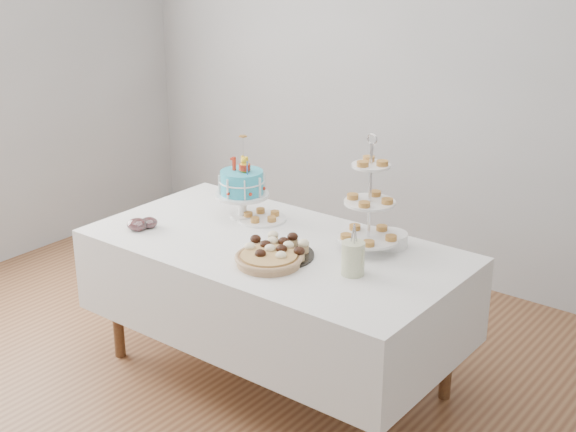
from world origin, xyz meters
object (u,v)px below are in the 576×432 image
Objects in this scene: birthday_cake at (242,196)px; jam_bowl_b at (149,223)px; utensil_pitcher at (353,257)px; pie at (269,259)px; pastry_plate at (262,217)px; cupcake_tray at (277,248)px; jam_bowl_a at (137,225)px; tiered_stand at (370,203)px; plate_stack at (390,240)px; table at (274,284)px.

birthday_cake is 4.87× the size of jam_bowl_b.
pie is at bearing -156.60° from utensil_pitcher.
birthday_cake is 1.72× the size of pastry_plate.
cupcake_tray is 3.90× the size of jam_bowl_b.
jam_bowl_a reaches higher than pie.
jam_bowl_b is (-1.09, -0.45, -0.22)m from tiered_stand.
jam_bowl_a is 1.23m from utensil_pitcher.
cupcake_tray is at bearing -42.24° from pastry_plate.
pastry_plate is at bearing -171.86° from plate_stack.
pie is 1.81× the size of plate_stack.
cupcake_tray is 1.50× the size of utensil_pitcher.
tiered_stand is 5.56× the size of jam_bowl_a.
tiered_stand is (0.28, 0.44, 0.22)m from pie.
utensil_pitcher is at bearing 6.70° from cupcake_tray.
pastry_plate is at bearing 47.99° from jam_bowl_b.
jam_bowl_b is at bearing -154.06° from plate_stack.
table is at bearing -29.65° from birthday_cake.
plate_stack is at bearing 25.94° from jam_bowl_b.
pastry_plate is (-0.74, -0.11, -0.02)m from plate_stack.
table is 5.26× the size of cupcake_tray.
jam_bowl_a reaches higher than pastry_plate.
jam_bowl_a is at bearing -174.67° from pie.
cupcake_tray is at bearing -171.74° from utensil_pitcher.
birthday_cake reaches higher than pastry_plate.
jam_bowl_b reaches higher than pie.
tiered_stand is 2.25× the size of pastry_plate.
pie reaches higher than table.
cupcake_tray is 2.02× the size of plate_stack.
tiered_stand is 2.45× the size of utensil_pitcher.
plate_stack is at bearing 8.14° from pastry_plate.
pastry_plate is at bearing 179.68° from tiered_stand.
pie is 0.60m from pastry_plate.
birthday_cake is 0.52m from jam_bowl_b.
pie is 0.81m from jam_bowl_b.
jam_bowl_a is at bearing -129.64° from pastry_plate.
pastry_plate is at bearing 50.36° from jam_bowl_a.
table is 0.67m from tiered_stand.
cupcake_tray is 0.82m from jam_bowl_a.
utensil_pitcher is (1.21, 0.23, 0.06)m from jam_bowl_a.
jam_bowl_a is (-1.17, -0.62, -0.01)m from plate_stack.
cupcake_tray reaches higher than jam_bowl_a.
table is 0.61m from utensil_pitcher.
tiered_stand is 3.30× the size of plate_stack.
birthday_cake is at bearing 56.70° from jam_bowl_a.
birthday_cake is at bearing 141.75° from pie.
cupcake_tray is at bearing 8.49° from jam_bowl_b.
utensil_pitcher is (0.52, -0.07, 0.31)m from table.
jam_bowl_a is at bearing -151.95° from plate_stack.
utensil_pitcher is at bearing -84.36° from plate_stack.
jam_bowl_a is (-0.80, -0.18, -0.01)m from cupcake_tray.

